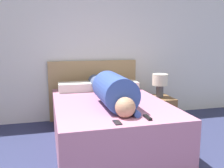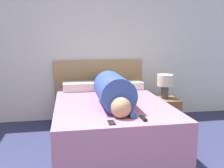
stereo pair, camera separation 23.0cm
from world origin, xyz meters
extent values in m
cube|color=white|center=(0.00, 3.53, 1.30)|extent=(5.81, 0.06, 2.60)
cube|color=#B2708E|center=(0.18, 2.35, 0.29)|extent=(1.38, 1.99, 0.58)
cube|color=tan|center=(0.18, 3.46, 0.51)|extent=(1.50, 0.04, 1.01)
cube|color=brown|center=(1.15, 2.89, 0.23)|extent=(0.39, 0.48, 0.45)
cylinder|color=#4C4C51|center=(1.15, 2.89, 0.55)|extent=(0.12, 0.12, 0.20)
cylinder|color=beige|center=(1.15, 2.89, 0.74)|extent=(0.25, 0.25, 0.18)
sphere|color=tan|center=(0.18, 1.64, 0.68)|extent=(0.21, 0.21, 0.21)
cylinder|color=#334C99|center=(0.18, 2.07, 0.77)|extent=(0.39, 0.73, 0.39)
cylinder|color=#47567A|center=(0.18, 2.86, 0.69)|extent=(0.22, 0.87, 0.22)
cylinder|color=#334C99|center=(0.29, 1.69, 0.61)|extent=(0.07, 0.22, 0.07)
cube|color=silver|center=(-0.10, 3.11, 0.64)|extent=(0.64, 0.29, 0.13)
cube|color=silver|center=(0.53, 3.11, 0.64)|extent=(0.60, 0.29, 0.12)
cube|color=black|center=(0.38, 1.54, 0.59)|extent=(0.04, 0.15, 0.02)
cube|color=black|center=(0.05, 1.49, 0.58)|extent=(0.06, 0.13, 0.01)
camera|label=1|loc=(-0.57, -0.69, 1.36)|focal=40.00mm
camera|label=2|loc=(-0.35, -0.74, 1.36)|focal=40.00mm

